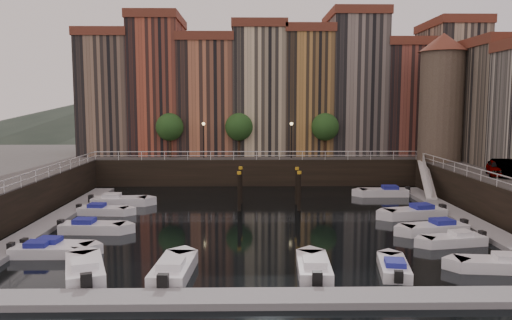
{
  "coord_description": "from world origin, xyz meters",
  "views": [
    {
      "loc": [
        -0.99,
        -39.52,
        9.29
      ],
      "look_at": [
        -0.26,
        4.0,
        4.35
      ],
      "focal_mm": 35.0,
      "sensor_mm": 36.0,
      "label": 1
    }
  ],
  "objects_px": {
    "boat_left_0": "(45,251)",
    "car_a": "(497,169)",
    "corner_tower": "(441,95)",
    "mooring_pilings": "(269,189)",
    "gangway": "(427,177)",
    "boat_left_2": "(91,227)",
    "boat_left_1": "(56,247)",
    "car_b": "(504,169)"
  },
  "relations": [
    {
      "from": "boat_left_0",
      "to": "car_a",
      "type": "xyz_separation_m",
      "value": [
        33.97,
        12.4,
        3.33
      ]
    },
    {
      "from": "corner_tower",
      "to": "mooring_pilings",
      "type": "height_order",
      "value": "corner_tower"
    },
    {
      "from": "gangway",
      "to": "boat_left_2",
      "type": "bearing_deg",
      "value": -154.55
    },
    {
      "from": "boat_left_0",
      "to": "boat_left_1",
      "type": "height_order",
      "value": "boat_left_1"
    },
    {
      "from": "corner_tower",
      "to": "car_b",
      "type": "xyz_separation_m",
      "value": [
        1.01,
        -12.06,
        -6.48
      ]
    },
    {
      "from": "boat_left_2",
      "to": "car_a",
      "type": "distance_m",
      "value": 33.76
    },
    {
      "from": "boat_left_1",
      "to": "mooring_pilings",
      "type": "bearing_deg",
      "value": 49.93
    },
    {
      "from": "gangway",
      "to": "boat_left_2",
      "type": "relative_size",
      "value": 1.72
    },
    {
      "from": "boat_left_0",
      "to": "boat_left_2",
      "type": "height_order",
      "value": "boat_left_2"
    },
    {
      "from": "mooring_pilings",
      "to": "boat_left_0",
      "type": "xyz_separation_m",
      "value": [
        -14.31,
        -14.25,
        -1.31
      ]
    },
    {
      "from": "mooring_pilings",
      "to": "boat_left_2",
      "type": "xyz_separation_m",
      "value": [
        -13.26,
        -8.6,
        -1.28
      ]
    },
    {
      "from": "mooring_pilings",
      "to": "boat_left_2",
      "type": "distance_m",
      "value": 15.85
    },
    {
      "from": "boat_left_1",
      "to": "car_b",
      "type": "bearing_deg",
      "value": 24.2
    },
    {
      "from": "mooring_pilings",
      "to": "car_a",
      "type": "relative_size",
      "value": 1.43
    },
    {
      "from": "corner_tower",
      "to": "mooring_pilings",
      "type": "bearing_deg",
      "value": -152.56
    },
    {
      "from": "car_a",
      "to": "car_b",
      "type": "height_order",
      "value": "car_b"
    },
    {
      "from": "boat_left_1",
      "to": "boat_left_2",
      "type": "distance_m",
      "value": 4.96
    },
    {
      "from": "boat_left_1",
      "to": "car_b",
      "type": "height_order",
      "value": "car_b"
    },
    {
      "from": "mooring_pilings",
      "to": "car_b",
      "type": "xyz_separation_m",
      "value": [
        20.1,
        -2.15,
        2.07
      ]
    },
    {
      "from": "corner_tower",
      "to": "car_a",
      "type": "relative_size",
      "value": 3.49
    },
    {
      "from": "boat_left_0",
      "to": "boat_left_2",
      "type": "bearing_deg",
      "value": 79.43
    },
    {
      "from": "gangway",
      "to": "car_a",
      "type": "relative_size",
      "value": 2.1
    },
    {
      "from": "gangway",
      "to": "mooring_pilings",
      "type": "relative_size",
      "value": 1.47
    },
    {
      "from": "boat_left_1",
      "to": "car_a",
      "type": "xyz_separation_m",
      "value": [
        33.55,
        11.67,
        3.33
      ]
    },
    {
      "from": "boat_left_1",
      "to": "boat_left_2",
      "type": "relative_size",
      "value": 0.94
    },
    {
      "from": "mooring_pilings",
      "to": "car_b",
      "type": "distance_m",
      "value": 20.32
    },
    {
      "from": "corner_tower",
      "to": "gangway",
      "type": "relative_size",
      "value": 1.66
    },
    {
      "from": "car_a",
      "to": "car_b",
      "type": "xyz_separation_m",
      "value": [
        0.45,
        -0.3,
        0.04
      ]
    },
    {
      "from": "car_a",
      "to": "car_b",
      "type": "relative_size",
      "value": 0.91
    },
    {
      "from": "gangway",
      "to": "mooring_pilings",
      "type": "height_order",
      "value": "gangway"
    },
    {
      "from": "boat_left_0",
      "to": "corner_tower",
      "type": "bearing_deg",
      "value": 35.9
    },
    {
      "from": "mooring_pilings",
      "to": "gangway",
      "type": "bearing_deg",
      "value": 18.48
    },
    {
      "from": "boat_left_2",
      "to": "car_a",
      "type": "xyz_separation_m",
      "value": [
        32.91,
        6.75,
        3.3
      ]
    },
    {
      "from": "boat_left_0",
      "to": "boat_left_1",
      "type": "bearing_deg",
      "value": 60.15
    },
    {
      "from": "mooring_pilings",
      "to": "car_b",
      "type": "bearing_deg",
      "value": -6.11
    },
    {
      "from": "gangway",
      "to": "car_b",
      "type": "relative_size",
      "value": 1.91
    },
    {
      "from": "boat_left_1",
      "to": "car_b",
      "type": "distance_m",
      "value": 36.01
    },
    {
      "from": "boat_left_0",
      "to": "car_b",
      "type": "bearing_deg",
      "value": 19.39
    },
    {
      "from": "boat_left_0",
      "to": "car_a",
      "type": "distance_m",
      "value": 36.31
    },
    {
      "from": "gangway",
      "to": "boat_left_0",
      "type": "height_order",
      "value": "gangway"
    },
    {
      "from": "car_b",
      "to": "corner_tower",
      "type": "bearing_deg",
      "value": 104.08
    },
    {
      "from": "gangway",
      "to": "boat_left_1",
      "type": "distance_m",
      "value": 35.58
    }
  ]
}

